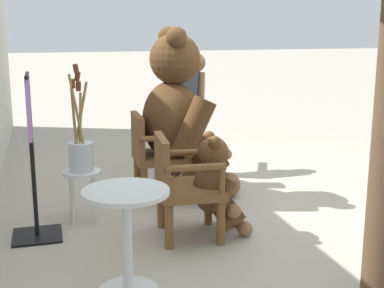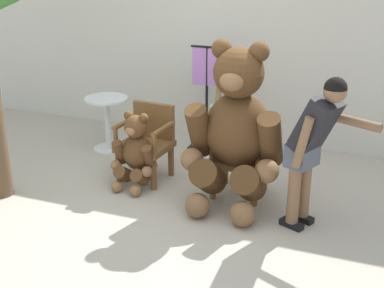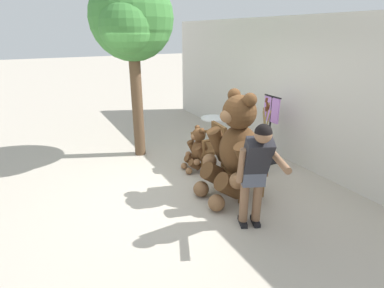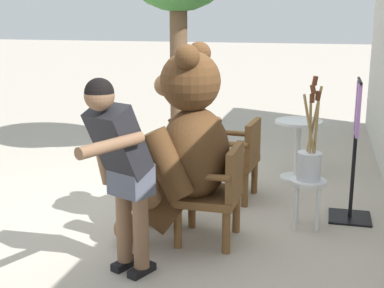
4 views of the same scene
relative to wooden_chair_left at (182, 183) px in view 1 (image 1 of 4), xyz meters
name	(u,v)px [view 1 (image 1 of 4)]	position (x,y,z in m)	size (l,w,h in m)	color
ground_plane	(239,207)	(0.56, -0.72, -0.46)	(60.00, 60.00, 0.00)	#B2A899
wooden_chair_left	(182,183)	(0.00, 0.00, 0.00)	(0.60, 0.56, 0.86)	brown
wooden_chair_right	(154,152)	(1.14, 0.00, 0.00)	(0.57, 0.53, 0.86)	brown
teddy_bear_large	(180,114)	(1.13, -0.27, 0.38)	(1.03, 0.97, 1.72)	#4C3019
teddy_bear_small	(216,185)	(-0.01, -0.29, -0.04)	(0.52, 0.51, 0.87)	brown
person_visitor	(185,96)	(1.95, -0.54, 0.45)	(0.85, 0.48, 1.54)	black
white_stool	(82,182)	(0.62, 0.77, -0.11)	(0.34, 0.34, 0.46)	silver
brush_bucket	(81,150)	(0.62, 0.77, 0.19)	(0.22, 0.22, 0.96)	silver
round_side_table	(127,230)	(-0.86, 0.59, -0.01)	(0.56, 0.56, 0.72)	silver
clothing_display_stand	(32,153)	(0.31, 1.18, 0.26)	(0.44, 0.40, 1.36)	black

